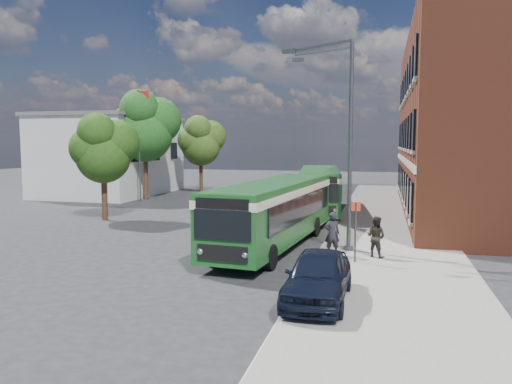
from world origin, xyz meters
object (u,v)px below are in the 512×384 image
(bus_rear, at_px, (320,186))
(parked_car, at_px, (318,276))
(street_lamp, at_px, (342,143))
(bus_front, at_px, (275,208))

(bus_rear, xyz_separation_m, parked_car, (2.39, -19.52, -0.93))
(bus_rear, relative_size, parked_car, 2.61)
(bus_rear, height_order, parked_car, bus_rear)
(street_lamp, xyz_separation_m, bus_front, (-3.04, 0.54, -2.96))
(bus_front, bearing_deg, parked_car, -69.16)
(street_lamp, bearing_deg, parked_car, -90.29)
(bus_front, height_order, parked_car, bus_front)
(street_lamp, height_order, parked_car, street_lamp)
(street_lamp, xyz_separation_m, bus_rear, (-2.43, 12.17, -2.96))
(bus_front, distance_m, bus_rear, 11.65)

